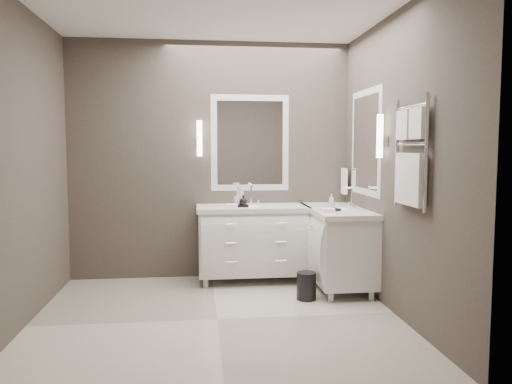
{
  "coord_description": "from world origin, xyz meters",
  "views": [
    {
      "loc": [
        -0.15,
        -4.25,
        1.49
      ],
      "look_at": [
        0.43,
        0.7,
        1.05
      ],
      "focal_mm": 35.0,
      "sensor_mm": 36.0,
      "label": 1
    }
  ],
  "objects": [
    {
      "name": "mirror_right",
      "position": [
        1.59,
        0.8,
        1.55
      ],
      "size": [
        0.02,
        0.9,
        1.1
      ],
      "color": "white",
      "rests_on": "wall_right"
    },
    {
      "name": "vanity_right",
      "position": [
        1.33,
        0.9,
        0.49
      ],
      "size": [
        0.59,
        1.24,
        0.97
      ],
      "color": "white",
      "rests_on": "floor"
    },
    {
      "name": "wall_right",
      "position": [
        1.6,
        0.0,
        1.35
      ],
      "size": [
        0.01,
        3.0,
        2.7
      ],
      "primitive_type": "cube",
      "color": "#433B35",
      "rests_on": "floor"
    },
    {
      "name": "ceiling",
      "position": [
        0.0,
        0.0,
        2.71
      ],
      "size": [
        3.2,
        3.0,
        0.01
      ],
      "primitive_type": "cube",
      "color": "white",
      "rests_on": "wall_back"
    },
    {
      "name": "floor",
      "position": [
        0.0,
        0.0,
        -0.01
      ],
      "size": [
        3.2,
        3.0,
        0.01
      ],
      "primitive_type": "cube",
      "color": "beige",
      "rests_on": "ground"
    },
    {
      "name": "towel_ladder",
      "position": [
        1.55,
        -0.4,
        1.39
      ],
      "size": [
        0.06,
        0.58,
        0.9
      ],
      "color": "white",
      "rests_on": "wall_right"
    },
    {
      "name": "wall_front",
      "position": [
        0.0,
        -1.5,
        1.35
      ],
      "size": [
        3.2,
        0.01,
        2.7
      ],
      "primitive_type": "cube",
      "color": "#433B35",
      "rests_on": "floor"
    },
    {
      "name": "amenity_tray_right",
      "position": [
        1.21,
        0.72,
        0.86
      ],
      "size": [
        0.17,
        0.2,
        0.03
      ],
      "primitive_type": "cube",
      "rotation": [
        0.0,
        0.0,
        0.32
      ],
      "color": "black",
      "rests_on": "vanity_right"
    },
    {
      "name": "sconce_back",
      "position": [
        -0.13,
        1.43,
        1.59
      ],
      "size": [
        0.06,
        0.06,
        0.4
      ],
      "color": "white",
      "rests_on": "wall_back"
    },
    {
      "name": "water_bottle",
      "position": [
        0.31,
        1.2,
        0.96
      ],
      "size": [
        0.1,
        0.1,
        0.22
      ],
      "primitive_type": "cylinder",
      "rotation": [
        0.0,
        0.0,
        -0.32
      ],
      "color": "silver",
      "rests_on": "vanity_back"
    },
    {
      "name": "towel_bar_corner",
      "position": [
        1.54,
        1.36,
        1.12
      ],
      "size": [
        0.03,
        0.22,
        0.3
      ],
      "color": "white",
      "rests_on": "wall_right"
    },
    {
      "name": "soap_bottle_a",
      "position": [
        0.28,
        1.18,
        0.94
      ],
      "size": [
        0.07,
        0.07,
        0.13
      ],
      "primitive_type": "imported",
      "rotation": [
        0.0,
        0.0,
        0.27
      ],
      "color": "white",
      "rests_on": "amenity_tray_back"
    },
    {
      "name": "sconce_right",
      "position": [
        1.53,
        0.22,
        1.59
      ],
      "size": [
        0.06,
        0.06,
        0.4
      ],
      "color": "white",
      "rests_on": "wall_right"
    },
    {
      "name": "vanity_back",
      "position": [
        0.45,
        1.23,
        0.49
      ],
      "size": [
        1.24,
        0.59,
        0.97
      ],
      "color": "white",
      "rests_on": "floor"
    },
    {
      "name": "soap_bottle_b",
      "position": [
        0.34,
        1.13,
        0.93
      ],
      "size": [
        0.1,
        0.1,
        0.11
      ],
      "primitive_type": "imported",
      "rotation": [
        0.0,
        0.0,
        0.2
      ],
      "color": "black",
      "rests_on": "amenity_tray_back"
    },
    {
      "name": "mirror_back",
      "position": [
        0.45,
        1.49,
        1.55
      ],
      "size": [
        0.9,
        0.02,
        1.1
      ],
      "color": "white",
      "rests_on": "wall_back"
    },
    {
      "name": "wall_back",
      "position": [
        0.0,
        1.5,
        1.35
      ],
      "size": [
        3.2,
        0.01,
        2.7
      ],
      "primitive_type": "cube",
      "color": "#433B35",
      "rests_on": "floor"
    },
    {
      "name": "wall_left",
      "position": [
        -1.6,
        0.0,
        1.35
      ],
      "size": [
        0.01,
        3.0,
        2.7
      ],
      "primitive_type": "cube",
      "color": "#433B35",
      "rests_on": "floor"
    },
    {
      "name": "amenity_tray_back",
      "position": [
        0.31,
        1.16,
        0.86
      ],
      "size": [
        0.18,
        0.15,
        0.02
      ],
      "primitive_type": "cube",
      "rotation": [
        0.0,
        0.0,
        0.16
      ],
      "color": "black",
      "rests_on": "vanity_back"
    },
    {
      "name": "waste_bin",
      "position": [
        0.9,
        0.47,
        0.14
      ],
      "size": [
        0.2,
        0.2,
        0.27
      ],
      "primitive_type": "cylinder",
      "rotation": [
        0.0,
        0.0,
        -0.04
      ],
      "color": "black",
      "rests_on": "floor"
    },
    {
      "name": "soap_bottle_c",
      "position": [
        1.21,
        0.72,
        0.95
      ],
      "size": [
        0.07,
        0.07,
        0.15
      ],
      "primitive_type": "imported",
      "rotation": [
        0.0,
        0.0,
        0.18
      ],
      "color": "white",
      "rests_on": "amenity_tray_right"
    }
  ]
}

